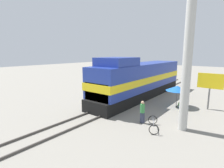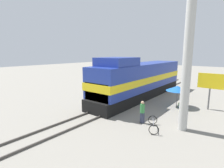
{
  "view_description": "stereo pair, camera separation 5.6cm",
  "coord_description": "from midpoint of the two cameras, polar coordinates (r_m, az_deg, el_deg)",
  "views": [
    {
      "loc": [
        9.93,
        -14.1,
        5.29
      ],
      "look_at": [
        1.2,
        -2.96,
        2.71
      ],
      "focal_mm": 28.0,
      "sensor_mm": 36.0,
      "label": 1
    },
    {
      "loc": [
        9.97,
        -14.06,
        5.29
      ],
      "look_at": [
        1.2,
        -2.96,
        2.71
      ],
      "focal_mm": 28.0,
      "sensor_mm": 36.0,
      "label": 2
    }
  ],
  "objects": [
    {
      "name": "bicycle",
      "position": [
        12.8,
        13.21,
        -12.7
      ],
      "size": [
        1.42,
        1.88,
        0.67
      ],
      "rotation": [
        0.0,
        0.0,
        0.48
      ],
      "color": "black",
      "rests_on": "ground_plane"
    },
    {
      "name": "person_bystander",
      "position": [
        13.43,
        9.77,
        -8.73
      ],
      "size": [
        0.34,
        0.34,
        1.73
      ],
      "color": "#2D3347",
      "rests_on": "ground_plane"
    },
    {
      "name": "shrub_cluster",
      "position": [
        18.04,
        21.87,
        -6.27
      ],
      "size": [
        0.74,
        0.74,
        0.74
      ],
      "primitive_type": "sphere",
      "color": "#388C38",
      "rests_on": "ground_plane"
    },
    {
      "name": "vendor_umbrella",
      "position": [
        18.14,
        20.46,
        -1.33
      ],
      "size": [
        2.16,
        2.16,
        2.08
      ],
      "color": "#4C4C4C",
      "rests_on": "ground_plane"
    },
    {
      "name": "rail_far",
      "position": [
        17.63,
        4.66,
        -6.93
      ],
      "size": [
        0.08,
        40.51,
        0.15
      ],
      "primitive_type": "cube",
      "color": "#4C4742",
      "rests_on": "ground_plane"
    },
    {
      "name": "rail_near",
      "position": [
        18.42,
        0.91,
        -6.13
      ],
      "size": [
        0.08,
        40.51,
        0.15
      ],
      "primitive_type": "cube",
      "color": "#4C4742",
      "rests_on": "ground_plane"
    },
    {
      "name": "ground_plane",
      "position": [
        18.03,
        2.74,
        -6.75
      ],
      "size": [
        120.0,
        120.0,
        0.0
      ],
      "primitive_type": "plane",
      "color": "gray"
    },
    {
      "name": "locomotive",
      "position": [
        20.73,
        8.93,
        1.44
      ],
      "size": [
        3.22,
        16.44,
        4.81
      ],
      "color": "black",
      "rests_on": "ground_plane"
    },
    {
      "name": "billboard_sign",
      "position": [
        18.35,
        29.35,
        0.31
      ],
      "size": [
        2.17,
        0.12,
        3.4
      ],
      "color": "#595959",
      "rests_on": "ground_plane"
    },
    {
      "name": "utility_pole",
      "position": [
        12.41,
        23.47,
        9.93
      ],
      "size": [
        1.8,
        0.6,
        10.72
      ],
      "color": "#B2B2AD",
      "rests_on": "ground_plane"
    }
  ]
}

